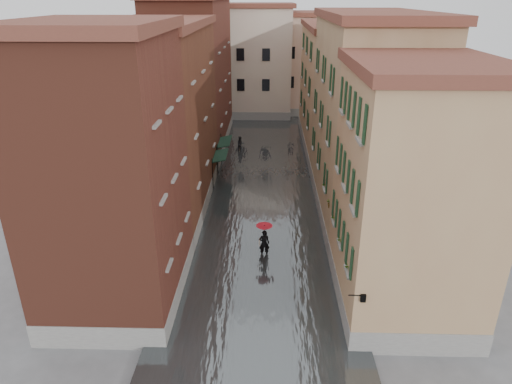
# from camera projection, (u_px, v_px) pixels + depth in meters

# --- Properties ---
(ground) EXTENTS (120.00, 120.00, 0.00)m
(ground) POSITION_uv_depth(u_px,v_px,m) (260.00, 275.00, 25.49)
(ground) COLOR #5D5C5F
(ground) RESTS_ON ground
(floodwater) EXTENTS (10.00, 60.00, 0.20)m
(floodwater) POSITION_uv_depth(u_px,v_px,m) (263.00, 185.00, 37.37)
(floodwater) COLOR #44494B
(floodwater) RESTS_ON ground
(building_left_near) EXTENTS (6.00, 8.00, 13.00)m
(building_left_near) POSITION_uv_depth(u_px,v_px,m) (109.00, 179.00, 21.26)
(building_left_near) COLOR brown
(building_left_near) RESTS_ON ground
(building_left_mid) EXTENTS (6.00, 14.00, 12.50)m
(building_left_mid) POSITION_uv_depth(u_px,v_px,m) (162.00, 123.00, 31.44)
(building_left_mid) COLOR brown
(building_left_mid) RESTS_ON ground
(building_left_far) EXTENTS (6.00, 16.00, 14.00)m
(building_left_far) POSITION_uv_depth(u_px,v_px,m) (194.00, 77.00, 44.90)
(building_left_far) COLOR brown
(building_left_far) RESTS_ON ground
(building_right_near) EXTENTS (6.00, 8.00, 11.50)m
(building_right_near) POSITION_uv_depth(u_px,v_px,m) (410.00, 197.00, 21.18)
(building_right_near) COLOR #AA7D58
(building_right_near) RESTS_ON ground
(building_right_mid) EXTENTS (6.00, 14.00, 13.00)m
(building_right_mid) POSITION_uv_depth(u_px,v_px,m) (366.00, 121.00, 30.98)
(building_right_mid) COLOR tan
(building_right_mid) RESTS_ON ground
(building_right_far) EXTENTS (6.00, 16.00, 11.50)m
(building_right_far) POSITION_uv_depth(u_px,v_px,m) (336.00, 90.00, 45.03)
(building_right_far) COLOR #AA7D58
(building_right_far) RESTS_ON ground
(building_end_cream) EXTENTS (12.00, 9.00, 13.00)m
(building_end_cream) POSITION_uv_depth(u_px,v_px,m) (243.00, 63.00, 57.84)
(building_end_cream) COLOR beige
(building_end_cream) RESTS_ON ground
(building_end_pink) EXTENTS (10.00, 9.00, 12.00)m
(building_end_pink) POSITION_uv_depth(u_px,v_px,m) (312.00, 65.00, 59.63)
(building_end_pink) COLOR tan
(building_end_pink) RESTS_ON ground
(awning_near) EXTENTS (1.09, 3.03, 2.80)m
(awning_near) POSITION_uv_depth(u_px,v_px,m) (220.00, 156.00, 36.66)
(awning_near) COLOR #142E21
(awning_near) RESTS_ON ground
(awning_far) EXTENTS (1.09, 3.26, 2.80)m
(awning_far) POSITION_uv_depth(u_px,v_px,m) (224.00, 142.00, 40.08)
(awning_far) COLOR #142E21
(awning_far) RESTS_ON ground
(wall_lantern) EXTENTS (0.71, 0.22, 0.35)m
(wall_lantern) POSITION_uv_depth(u_px,v_px,m) (362.00, 297.00, 18.68)
(wall_lantern) COLOR black
(wall_lantern) RESTS_ON ground
(window_planters) EXTENTS (0.59, 10.35, 0.84)m
(window_planters) POSITION_uv_depth(u_px,v_px,m) (337.00, 215.00, 24.47)
(window_planters) COLOR brown
(window_planters) RESTS_ON ground
(pedestrian_main) EXTENTS (0.99, 0.99, 2.06)m
(pedestrian_main) POSITION_uv_depth(u_px,v_px,m) (264.00, 238.00, 26.83)
(pedestrian_main) COLOR black
(pedestrian_main) RESTS_ON ground
(pedestrian_far) EXTENTS (0.94, 0.85, 1.58)m
(pedestrian_far) POSITION_uv_depth(u_px,v_px,m) (240.00, 144.00, 45.14)
(pedestrian_far) COLOR black
(pedestrian_far) RESTS_ON ground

